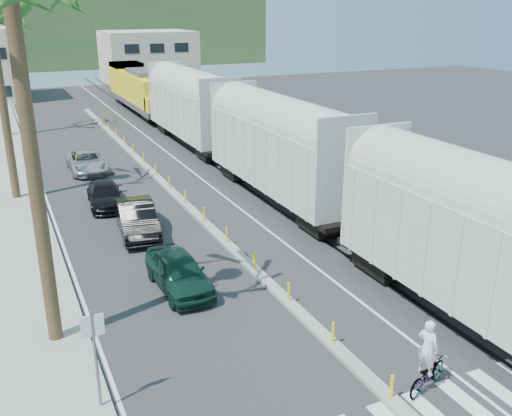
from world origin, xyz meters
The scene contains 14 objects.
ground centered at (0.00, 0.00, 0.00)m, with size 140.00×140.00×0.00m, color #28282B.
sidewalk centered at (-8.50, 25.00, 0.07)m, with size 3.00×90.00×0.15m, color gray.
rails centered at (5.00, 28.00, 0.03)m, with size 1.56×100.00×0.06m.
median centered at (0.00, 19.96, 0.09)m, with size 0.45×60.00×0.85m.
lane_markings centered at (-2.15, 25.00, 0.00)m, with size 9.42×90.00×0.01m.
freight_train centered at (5.00, 21.32, 2.91)m, with size 3.00×60.94×5.85m.
street_sign centered at (-7.30, 2.00, 1.97)m, with size 0.60×0.08×3.00m.
buildings centered at (-6.41, 71.66, 4.36)m, with size 38.00×27.00×10.00m.
hillside centered at (0.00, 100.00, 6.00)m, with size 80.00×20.00×12.00m, color #385628.
car_lead centered at (-3.26, 7.82, 0.73)m, with size 1.86×4.32×1.45m, color #103124.
car_second centered at (-3.35, 14.09, 0.78)m, with size 2.14×4.91×1.57m, color black.
car_third centered at (-3.96, 18.79, 0.63)m, with size 2.12×4.45×1.25m, color black.
car_rear centered at (-3.75, 26.17, 0.67)m, with size 2.25×4.82×1.33m, color #ADAFB2.
cyclist centered at (1.25, -0.95, 0.69)m, with size 1.87×2.27×2.23m.
Camera 1 is at (-8.82, -11.26, 10.30)m, focal length 40.00 mm.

